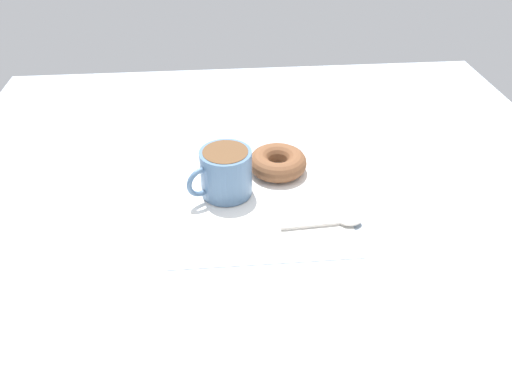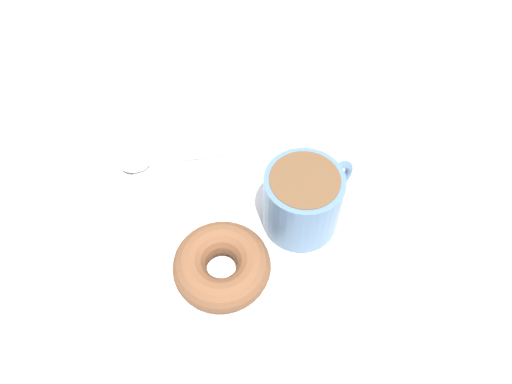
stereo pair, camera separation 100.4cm
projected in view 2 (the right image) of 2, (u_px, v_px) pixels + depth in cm
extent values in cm
cube|color=#99A8B7|center=(235.00, 201.00, 61.91)|extent=(120.00, 120.00, 2.00)
cube|color=white|center=(256.00, 202.00, 60.44)|extent=(29.76, 29.76, 0.30)
cylinder|color=slate|center=(302.00, 201.00, 55.48)|extent=(8.78, 8.78, 8.09)
cylinder|color=brown|center=(305.00, 181.00, 52.32)|extent=(7.58, 7.58, 0.60)
torus|color=slate|center=(334.00, 180.00, 57.14)|extent=(5.15, 3.51, 5.43)
torus|color=brown|center=(222.00, 266.00, 53.40)|extent=(10.58, 10.58, 3.67)
ellipsoid|color=#B7B2A8|center=(135.00, 165.00, 62.91)|extent=(3.73, 2.61, 0.90)
cylinder|color=#B7B2A8|center=(184.00, 159.00, 63.68)|extent=(10.38, 1.17, 0.56)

